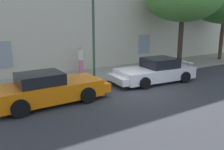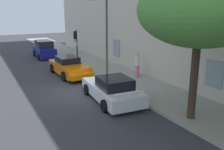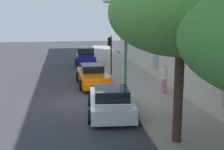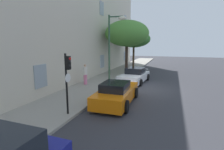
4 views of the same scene
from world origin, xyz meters
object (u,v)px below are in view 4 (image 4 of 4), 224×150
Objects in this scene: street_lamp at (114,38)px; sportscar_yellow_flank at (134,76)px; pedestrian_admiring at (85,74)px; traffic_light at (67,73)px; sportscar_red_lead at (118,93)px; tree_near_kerb at (134,39)px; tree_midblock at (127,34)px.

sportscar_yellow_flank is at bearing -17.04° from street_lamp.
pedestrian_admiring is (0.29, 2.77, -3.04)m from street_lamp.
street_lamp is at bearing -4.16° from traffic_light.
sportscar_yellow_flank is 4.69m from pedestrian_admiring.
pedestrian_admiring reaches higher than sportscar_red_lead.
sportscar_yellow_flank is 0.93× the size of tree_near_kerb.
pedestrian_admiring is at bearing 127.12° from sportscar_yellow_flank.
tree_near_kerb reaches higher than sportscar_yellow_flank.
tree_midblock is (4.19, 1.83, 4.27)m from sportscar_yellow_flank.
traffic_light is 6.21m from street_lamp.
sportscar_yellow_flank is 6.26m from tree_midblock.
traffic_light is at bearing 171.29° from sportscar_yellow_flank.
traffic_light is at bearing 150.71° from sportscar_red_lead.
tree_midblock reaches higher than sportscar_red_lead.
tree_midblock is at bearing 1.96° from traffic_light.
sportscar_red_lead is at bearing -168.41° from tree_midblock.
tree_near_kerb is 12.77m from street_lamp.
street_lamp is at bearing 22.41° from sportscar_red_lead.
street_lamp is (-3.11, 0.95, 3.49)m from sportscar_yellow_flank.
street_lamp is (-12.71, -1.21, -0.27)m from tree_near_kerb.
tree_near_kerb is 0.87× the size of tree_midblock.
traffic_light is 1.73× the size of pedestrian_admiring.
tree_midblock is 2.05× the size of traffic_light.
sportscar_red_lead is 11.30m from tree_midblock.
tree_midblock is (10.27, 2.11, 4.24)m from sportscar_red_lead.
tree_near_kerb is at bearing 12.68° from sportscar_yellow_flank.
pedestrian_admiring is (6.20, 2.34, -1.18)m from traffic_light.
pedestrian_admiring is at bearing 164.91° from tree_midblock.
tree_midblock is 8.20m from pedestrian_admiring.
sportscar_red_lead is at bearing -29.29° from traffic_light.
street_lamp is at bearing 162.96° from sportscar_yellow_flank.
street_lamp reaches higher than sportscar_red_lead.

